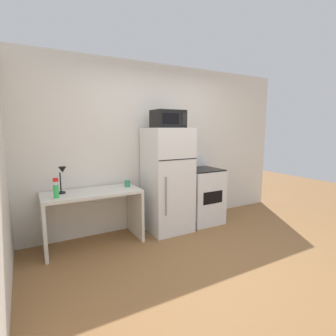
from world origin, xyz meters
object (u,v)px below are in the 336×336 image
spray_bottle (56,190)px  desk (93,207)px  desk_lamp (62,175)px  microwave (168,119)px  coffee_mug (127,184)px  oven_range (202,195)px  refrigerator (167,180)px

spray_bottle → desk: bearing=15.0°
desk_lamp → microwave: bearing=-4.6°
coffee_mug → spray_bottle: (-0.97, -0.16, 0.05)m
microwave → coffee_mug: bearing=172.5°
desk_lamp → oven_range: (2.18, -0.08, -0.52)m
desk → coffee_mug: 0.58m
refrigerator → spray_bottle: bearing=-176.7°
coffee_mug → oven_range: oven_range is taller
desk → coffee_mug: size_ratio=13.45×
desk → spray_bottle: 0.57m
coffee_mug → microwave: microwave is taller
coffee_mug → refrigerator: refrigerator is taller
coffee_mug → spray_bottle: spray_bottle is taller
desk → desk_lamp: bearing=168.6°
refrigerator → desk: bearing=178.6°
desk → oven_range: 1.83m
refrigerator → desk_lamp: bearing=176.2°
desk_lamp → coffee_mug: (0.87, -0.04, -0.19)m
desk → desk_lamp: 0.58m
desk_lamp → coffee_mug: 0.89m
oven_range → microwave: bearing=-176.5°
spray_bottle → coffee_mug: bearing=9.1°
desk_lamp → refrigerator: (1.51, -0.10, -0.19)m
coffee_mug → refrigerator: bearing=-5.6°
desk → refrigerator: bearing=-1.4°
refrigerator → oven_range: refrigerator is taller
refrigerator → microwave: bearing=-89.7°
desk → oven_range: oven_range is taller
refrigerator → microwave: microwave is taller
spray_bottle → oven_range: size_ratio=0.23×
desk → refrigerator: 1.18m
oven_range → spray_bottle: bearing=-177.1°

